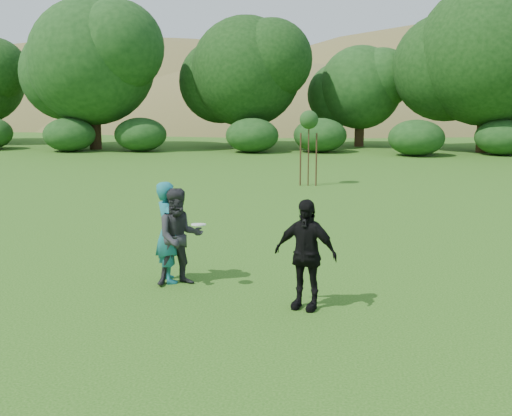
% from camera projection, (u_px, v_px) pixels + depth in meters
% --- Properties ---
extents(ground, '(120.00, 120.00, 0.00)m').
position_uv_depth(ground, '(234.00, 301.00, 11.18)').
color(ground, '#19470C').
rests_on(ground, ground).
extents(player_teal, '(0.76, 0.84, 1.94)m').
position_uv_depth(player_teal, '(168.00, 232.00, 12.17)').
color(player_teal, '#196870').
rests_on(player_teal, ground).
extents(player_grey, '(1.11, 1.01, 1.84)m').
position_uv_depth(player_grey, '(179.00, 237.00, 11.97)').
color(player_grey, '#27282A').
rests_on(player_grey, ground).
extents(player_black, '(1.18, 0.78, 1.87)m').
position_uv_depth(player_black, '(305.00, 254.00, 10.68)').
color(player_black, black).
rests_on(player_black, ground).
extents(frisbee, '(0.27, 0.27, 0.05)m').
position_uv_depth(frisbee, '(199.00, 225.00, 11.60)').
color(frisbee, white).
rests_on(frisbee, ground).
extents(sapling, '(0.70, 0.70, 2.85)m').
position_uv_depth(sapling, '(309.00, 122.00, 24.03)').
color(sapling, '#3F2718').
rests_on(sapling, ground).
extents(hillside, '(150.00, 72.00, 52.00)m').
position_uv_depth(hillside, '(319.00, 215.00, 80.17)').
color(hillside, olive).
rests_on(hillside, ground).
extents(tree_row, '(53.92, 10.38, 9.62)m').
position_uv_depth(tree_row, '(366.00, 67.00, 37.83)').
color(tree_row, '#3A2616').
rests_on(tree_row, ground).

